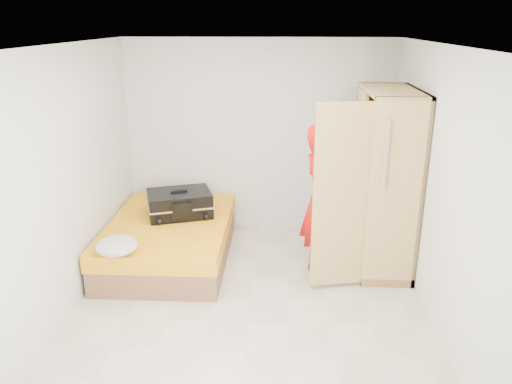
{
  "coord_description": "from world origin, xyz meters",
  "views": [
    {
      "loc": [
        0.29,
        -4.64,
        2.81
      ],
      "look_at": [
        0.03,
        0.58,
        1.0
      ],
      "focal_mm": 35.0,
      "sensor_mm": 36.0,
      "label": 1
    }
  ],
  "objects_px": {
    "wardrobe": "(381,187)",
    "round_cushion": "(117,246)",
    "person": "(321,203)",
    "bed": "(170,240)",
    "suitcase": "(180,204)"
  },
  "relations": [
    {
      "from": "person",
      "to": "round_cushion",
      "type": "height_order",
      "value": "person"
    },
    {
      "from": "wardrobe",
      "to": "person",
      "type": "bearing_deg",
      "value": -158.04
    },
    {
      "from": "person",
      "to": "bed",
      "type": "bearing_deg",
      "value": 64.21
    },
    {
      "from": "bed",
      "to": "round_cushion",
      "type": "bearing_deg",
      "value": -111.15
    },
    {
      "from": "round_cushion",
      "to": "bed",
      "type": "bearing_deg",
      "value": 68.85
    },
    {
      "from": "wardrobe",
      "to": "round_cushion",
      "type": "relative_size",
      "value": 4.77
    },
    {
      "from": "bed",
      "to": "wardrobe",
      "type": "bearing_deg",
      "value": -1.13
    },
    {
      "from": "round_cushion",
      "to": "wardrobe",
      "type": "bearing_deg",
      "value": 16.62
    },
    {
      "from": "bed",
      "to": "suitcase",
      "type": "xyz_separation_m",
      "value": [
        0.1,
        0.2,
        0.4
      ]
    },
    {
      "from": "wardrobe",
      "to": "round_cushion",
      "type": "bearing_deg",
      "value": -163.38
    },
    {
      "from": "wardrobe",
      "to": "round_cushion",
      "type": "height_order",
      "value": "wardrobe"
    },
    {
      "from": "suitcase",
      "to": "round_cushion",
      "type": "relative_size",
      "value": 2.08
    },
    {
      "from": "wardrobe",
      "to": "suitcase",
      "type": "height_order",
      "value": "wardrobe"
    },
    {
      "from": "bed",
      "to": "wardrobe",
      "type": "xyz_separation_m",
      "value": [
        2.5,
        -0.05,
        0.75
      ]
    },
    {
      "from": "bed",
      "to": "person",
      "type": "distance_m",
      "value": 1.94
    }
  ]
}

